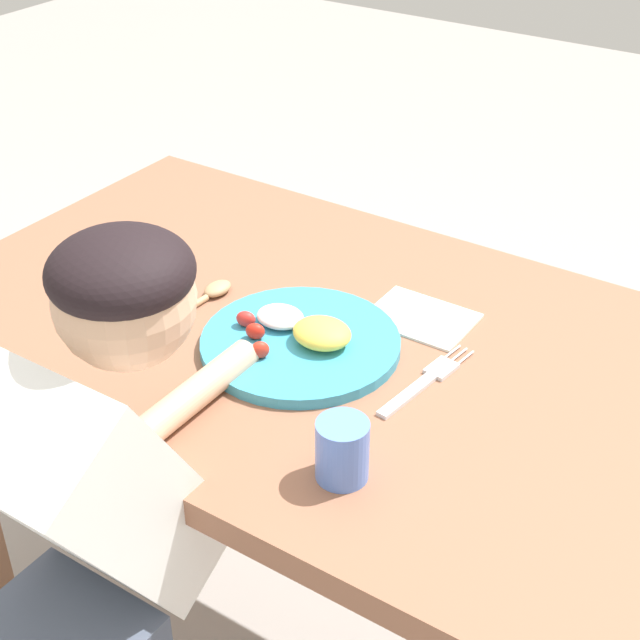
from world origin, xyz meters
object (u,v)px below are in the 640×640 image
object	(u,v)px
drinking_cup	(342,450)
plate	(301,340)
fork	(425,382)
spoon	(199,301)
person	(100,624)

from	to	relation	value
drinking_cup	plate	bearing A→B (deg)	134.70
fork	spoon	xyz separation A→B (m)	(-0.37, -0.01, 0.00)
person	plate	bearing A→B (deg)	84.53
spoon	fork	bearing A→B (deg)	-84.37
plate	fork	world-z (taller)	plate
person	drinking_cup	bearing A→B (deg)	41.96
drinking_cup	person	bearing A→B (deg)	-138.04
fork	spoon	world-z (taller)	spoon
plate	drinking_cup	bearing A→B (deg)	-45.30
person	spoon	bearing A→B (deg)	111.02
spoon	drinking_cup	xyz separation A→B (m)	(0.38, -0.20, 0.03)
fork	spoon	distance (m)	0.37
spoon	drinking_cup	size ratio (longest dim) A/B	2.81
fork	person	distance (m)	0.51
fork	drinking_cup	bearing A→B (deg)	-171.82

